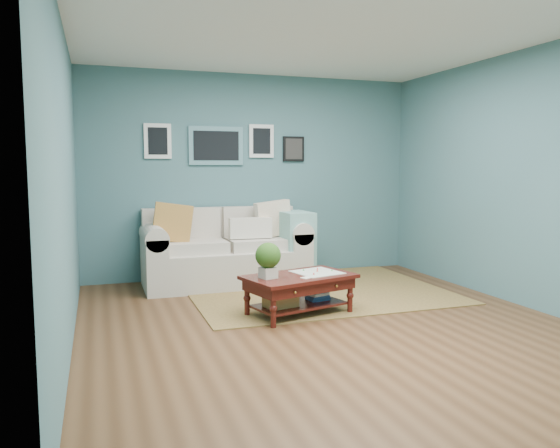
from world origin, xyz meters
name	(u,v)px	position (x,y,z in m)	size (l,w,h in m)	color
room_shell	(324,179)	(-0.01, 0.06, 1.36)	(5.00, 5.02, 2.70)	brown
area_rug	(316,291)	(0.42, 1.29, 0.01)	(2.97, 2.38, 0.01)	brown
loveseat	(232,250)	(-0.42, 2.03, 0.43)	(2.07, 0.94, 1.06)	beige
coffee_table	(294,282)	(-0.18, 0.39, 0.33)	(1.19, 0.88, 0.75)	#350F0A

